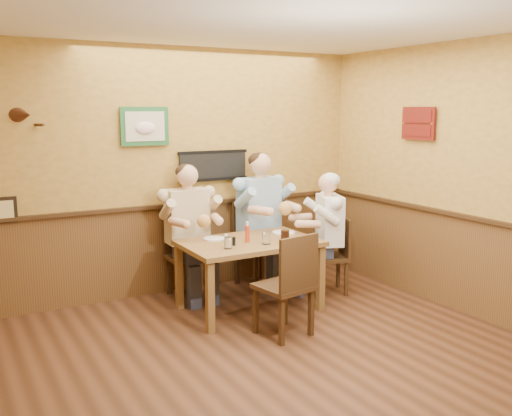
# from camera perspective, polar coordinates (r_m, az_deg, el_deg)

# --- Properties ---
(room) EXTENTS (5.02, 5.03, 2.81)m
(room) POSITION_cam_1_polar(r_m,az_deg,el_deg) (4.47, 2.57, 4.46)
(room) COLOR #371E10
(room) RESTS_ON ground
(dining_table) EXTENTS (1.40, 0.90, 0.75)m
(dining_table) POSITION_cam_1_polar(r_m,az_deg,el_deg) (5.98, -0.65, -4.14)
(dining_table) COLOR brown
(dining_table) RESTS_ON ground
(chair_back_left) EXTENTS (0.44, 0.44, 0.95)m
(chair_back_left) POSITION_cam_1_polar(r_m,az_deg,el_deg) (6.50, -6.82, -4.73)
(chair_back_left) COLOR #3E2713
(chair_back_left) RESTS_ON ground
(chair_back_right) EXTENTS (0.52, 0.52, 1.01)m
(chair_back_right) POSITION_cam_1_polar(r_m,az_deg,el_deg) (6.86, 0.29, -3.63)
(chair_back_right) COLOR #3E2713
(chair_back_right) RESTS_ON ground
(chair_right_end) EXTENTS (0.52, 0.52, 0.88)m
(chair_right_end) POSITION_cam_1_polar(r_m,az_deg,el_deg) (6.65, 7.31, -4.72)
(chair_right_end) COLOR #3E2713
(chair_right_end) RESTS_ON ground
(chair_near_side) EXTENTS (0.53, 0.53, 0.99)m
(chair_near_side) POSITION_cam_1_polar(r_m,az_deg,el_deg) (5.37, 2.76, -7.60)
(chair_near_side) COLOR #3E2713
(chair_near_side) RESTS_ON ground
(diner_tan_shirt) EXTENTS (0.63, 0.63, 1.36)m
(diner_tan_shirt) POSITION_cam_1_polar(r_m,az_deg,el_deg) (6.45, -6.86, -2.98)
(diner_tan_shirt) COLOR beige
(diner_tan_shirt) RESTS_ON ground
(diner_blue_polo) EXTENTS (0.74, 0.74, 1.44)m
(diner_blue_polo) POSITION_cam_1_polar(r_m,az_deg,el_deg) (6.81, 0.29, -1.87)
(diner_blue_polo) COLOR #8EB3D5
(diner_blue_polo) RESTS_ON ground
(diner_white_elder) EXTENTS (0.75, 0.75, 1.25)m
(diner_white_elder) POSITION_cam_1_polar(r_m,az_deg,el_deg) (6.61, 7.34, -3.14)
(diner_white_elder) COLOR silver
(diner_white_elder) RESTS_ON ground
(water_glass_left) EXTENTS (0.09, 0.09, 0.11)m
(water_glass_left) POSITION_cam_1_polar(r_m,az_deg,el_deg) (5.62, -2.82, -3.50)
(water_glass_left) COLOR white
(water_glass_left) RESTS_ON dining_table
(water_glass_mid) EXTENTS (0.11, 0.11, 0.13)m
(water_glass_mid) POSITION_cam_1_polar(r_m,az_deg,el_deg) (5.80, 1.04, -2.99)
(water_glass_mid) COLOR white
(water_glass_mid) RESTS_ON dining_table
(cola_tumbler) EXTENTS (0.10, 0.10, 0.12)m
(cola_tumbler) POSITION_cam_1_polar(r_m,az_deg,el_deg) (5.93, 2.92, -2.79)
(cola_tumbler) COLOR black
(cola_tumbler) RESTS_ON dining_table
(hot_sauce_bottle) EXTENTS (0.06, 0.06, 0.19)m
(hot_sauce_bottle) POSITION_cam_1_polar(r_m,az_deg,el_deg) (5.87, -0.88, -2.51)
(hot_sauce_bottle) COLOR red
(hot_sauce_bottle) RESTS_ON dining_table
(salt_shaker) EXTENTS (0.04, 0.04, 0.08)m
(salt_shaker) POSITION_cam_1_polar(r_m,az_deg,el_deg) (5.90, -3.02, -3.03)
(salt_shaker) COLOR white
(salt_shaker) RESTS_ON dining_table
(pepper_shaker) EXTENTS (0.04, 0.04, 0.09)m
(pepper_shaker) POSITION_cam_1_polar(r_m,az_deg,el_deg) (5.75, -2.23, -3.34)
(pepper_shaker) COLOR black
(pepper_shaker) RESTS_ON dining_table
(plate_far_left) EXTENTS (0.28, 0.28, 0.02)m
(plate_far_left) POSITION_cam_1_polar(r_m,az_deg,el_deg) (6.04, -4.19, -3.07)
(plate_far_left) COLOR silver
(plate_far_left) RESTS_ON dining_table
(plate_far_right) EXTENTS (0.32, 0.32, 0.02)m
(plate_far_right) POSITION_cam_1_polar(r_m,az_deg,el_deg) (6.32, 2.77, -2.46)
(plate_far_right) COLOR silver
(plate_far_right) RESTS_ON dining_table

